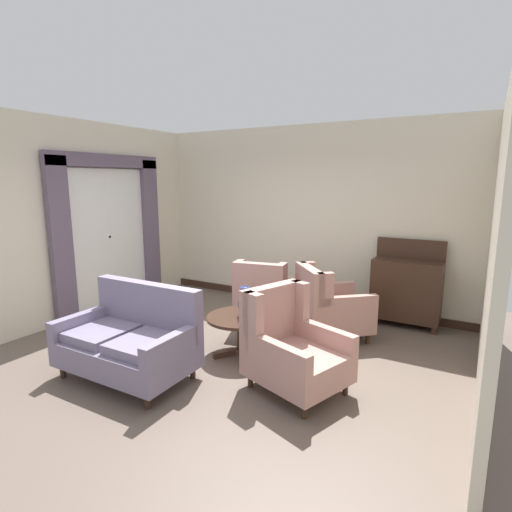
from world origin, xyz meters
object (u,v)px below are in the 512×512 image
settee (130,340)px  armchair_foreground_right (265,297)px  coffee_table (240,323)px  armchair_near_window (291,348)px  sideboard (406,289)px  porcelain_vase (245,304)px  armchair_near_sideboard (328,307)px

settee → armchair_foreground_right: size_ratio=1.44×
coffee_table → settee: size_ratio=0.57×
armchair_near_window → sideboard: sideboard is taller
porcelain_vase → sideboard: sideboard is taller
coffee_table → sideboard: sideboard is taller
porcelain_vase → settee: size_ratio=0.25×
coffee_table → porcelain_vase: (0.05, 0.03, 0.24)m
porcelain_vase → armchair_near_sideboard: bearing=54.0°
settee → sideboard: size_ratio=1.14×
armchair_near_sideboard → sideboard: (0.80, 0.97, 0.13)m
settee → armchair_near_window: size_ratio=1.31×
armchair_near_sideboard → sideboard: size_ratio=0.92×
settee → armchair_near_window: (1.59, 0.62, 0.02)m
sideboard → armchair_near_window: bearing=-105.5°
coffee_table → sideboard: 2.52m
armchair_near_sideboard → settee: bearing=103.3°
porcelain_vase → armchair_foreground_right: bearing=105.5°
coffee_table → settee: (-0.71, -1.07, 0.02)m
porcelain_vase → settee: 1.36m
sideboard → settee: bearing=-126.6°
settee → armchair_near_sideboard: armchair_near_sideboard is taller
settee → sideboard: sideboard is taller
porcelain_vase → armchair_foreground_right: size_ratio=0.36×
porcelain_vase → sideboard: 2.46m
settee → armchair_near_window: 1.71m
coffee_table → armchair_near_window: size_ratio=0.75×
armchair_near_window → armchair_foreground_right: bearing=55.8°
coffee_table → armchair_near_window: (0.88, -0.45, 0.05)m
coffee_table → armchair_near_window: 0.99m
coffee_table → porcelain_vase: bearing=36.4°
coffee_table → sideboard: bearing=51.8°
armchair_near_sideboard → armchair_foreground_right: bearing=47.1°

